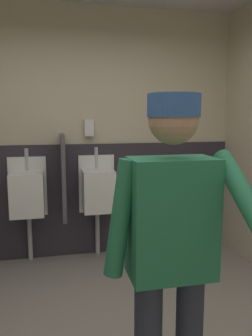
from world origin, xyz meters
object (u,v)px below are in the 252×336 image
soap_dispenser (89,128)px  urinal_left (27,193)px  urinal_middle (98,190)px  person (172,239)px

soap_dispenser → urinal_left: bearing=-170.0°
urinal_middle → soap_dispenser: size_ratio=6.89×
urinal_left → urinal_middle: same height
urinal_left → person: person is taller
urinal_left → urinal_middle: size_ratio=1.00×
person → urinal_middle: bearing=91.7°
person → soap_dispenser: person is taller
urinal_left → urinal_middle: 0.75m
urinal_left → urinal_middle: bearing=0.0°
urinal_left → soap_dispenser: size_ratio=6.89×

